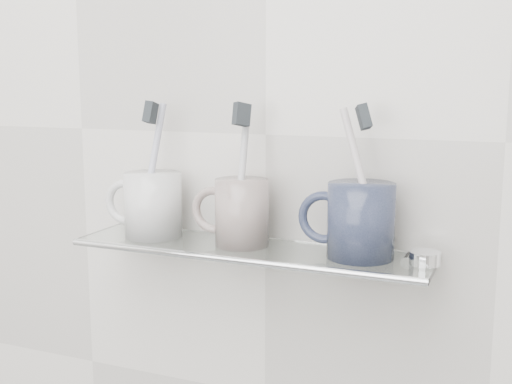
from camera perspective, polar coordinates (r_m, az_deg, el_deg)
The scene contains 18 objects.
wall_back at distance 0.92m, azimuth 0.86°, elevation 5.13°, with size 2.50×2.50×0.00m, color beige.
shelf_glass at distance 0.89m, azimuth -0.65°, elevation -5.13°, with size 0.50×0.12×0.01m, color silver.
shelf_rail at distance 0.84m, azimuth -2.17°, elevation -6.04°, with size 0.01×0.01×0.50m, color silver.
bracket_left at distance 1.03m, azimuth -10.45°, elevation -3.87°, with size 0.02×0.02×0.03m, color silver.
bracket_right at distance 0.88m, azimuth 13.38°, elevation -6.31°, with size 0.02×0.02×0.03m, color silver.
mug_left at distance 0.95m, azimuth -9.13°, elevation -1.11°, with size 0.08×0.08×0.09m, color silver.
mug_left_handle at distance 0.98m, azimuth -11.54°, elevation -0.90°, with size 0.07×0.07×0.01m, color silver.
toothbrush_left at distance 0.94m, azimuth -9.22°, elevation 2.12°, with size 0.01×0.01×0.19m, color #A1A4C2.
bristles_left at distance 0.93m, azimuth -9.36°, elevation 6.99°, with size 0.01×0.02×0.03m, color #23272B.
mug_center at distance 0.89m, azimuth -1.26°, elevation -1.83°, with size 0.07×0.07×0.09m, color silver.
mug_center_handle at distance 0.90m, azimuth -3.78°, elevation -1.62°, with size 0.07×0.07×0.01m, color silver.
toothbrush_center at distance 0.88m, azimuth -1.27°, elevation 1.68°, with size 0.01×0.01×0.19m, color #ACACAC.
bristles_center at distance 0.87m, azimuth -1.29°, elevation 6.91°, with size 0.01×0.02×0.03m, color #23272B.
mug_right at distance 0.83m, azimuth 9.31°, elevation -2.52°, with size 0.09×0.09×0.10m, color #171C31.
mug_right_handle at distance 0.85m, azimuth 6.05°, elevation -2.27°, with size 0.07×0.07×0.01m, color #171C31.
toothbrush_right at distance 0.82m, azimuth 9.40°, elevation 1.03°, with size 0.01×0.01×0.19m, color beige.
bristles_right at distance 0.82m, azimuth 9.56°, elevation 6.60°, with size 0.01×0.02×0.03m, color #23272B.
chrome_cap at distance 0.83m, azimuth 14.77°, elevation -5.68°, with size 0.04×0.04×0.02m, color silver.
Camera 1 is at (0.34, 0.25, 1.32)m, focal length 45.00 mm.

